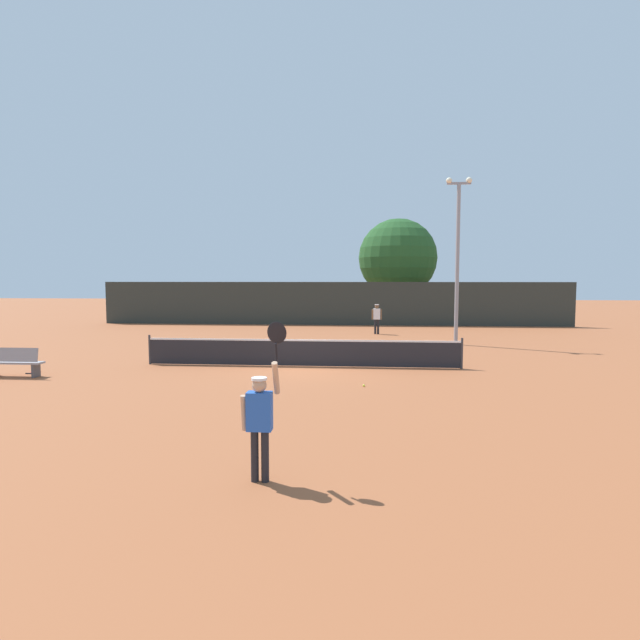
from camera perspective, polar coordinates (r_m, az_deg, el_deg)
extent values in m
plane|color=#9E5633|center=(18.45, -2.02, -5.11)|extent=(120.00, 120.00, 0.00)
cube|color=#232328|center=(18.38, -2.03, -3.65)|extent=(11.12, 0.03, 0.91)
cube|color=white|center=(18.32, -2.03, -2.24)|extent=(11.12, 0.04, 0.06)
cylinder|color=#333338|center=(19.82, -18.22, -3.10)|extent=(0.08, 0.08, 1.07)
cylinder|color=#333338|center=(18.54, 15.33, -3.55)|extent=(0.08, 0.08, 1.07)
cube|color=#2D332D|center=(34.70, 1.29, 1.82)|extent=(31.45, 0.12, 2.89)
cube|color=blue|center=(8.02, -6.67, -9.94)|extent=(0.38, 0.22, 0.59)
sphere|color=tan|center=(7.93, -6.70, -7.12)|extent=(0.23, 0.23, 0.23)
cylinder|color=white|center=(7.91, -6.71, -6.44)|extent=(0.24, 0.24, 0.04)
cylinder|color=black|center=(8.24, -7.19, -14.60)|extent=(0.12, 0.12, 0.80)
cylinder|color=black|center=(8.21, -6.06, -14.67)|extent=(0.12, 0.12, 0.80)
cylinder|color=tan|center=(8.08, -8.36, -10.07)|extent=(0.09, 0.17, 0.56)
cylinder|color=tan|center=(7.95, -4.88, -6.37)|extent=(0.09, 0.32, 0.54)
cylinder|color=black|center=(7.94, -4.82, -3.53)|extent=(0.04, 0.11, 0.28)
ellipsoid|color=black|center=(7.97, -4.76, -1.40)|extent=(0.30, 0.13, 0.36)
cube|color=white|center=(29.16, 6.26, 0.67)|extent=(0.38, 0.22, 0.61)
sphere|color=brown|center=(29.14, 6.27, 1.49)|extent=(0.23, 0.23, 0.23)
cylinder|color=white|center=(29.13, 6.27, 1.68)|extent=(0.25, 0.25, 0.04)
cylinder|color=black|center=(29.22, 6.09, -0.74)|extent=(0.12, 0.12, 0.83)
cylinder|color=black|center=(29.22, 6.41, -0.74)|extent=(0.12, 0.12, 0.83)
cylinder|color=brown|center=(29.16, 5.79, 0.61)|extent=(0.09, 0.17, 0.58)
cylinder|color=brown|center=(29.17, 6.73, 0.60)|extent=(0.09, 0.16, 0.58)
sphere|color=#CCE033|center=(15.07, 4.84, -7.19)|extent=(0.07, 0.07, 0.07)
cylinder|color=black|center=(19.44, -29.31, -5.14)|extent=(0.28, 0.04, 0.04)
ellipsoid|color=red|center=(19.70, -28.79, -5.00)|extent=(0.28, 0.36, 0.04)
cube|color=gray|center=(19.09, -30.55, -4.05)|extent=(1.80, 0.40, 0.06)
cube|color=gray|center=(18.91, -30.90, -3.29)|extent=(1.80, 0.12, 0.44)
cube|color=#4C4C51|center=(18.73, -28.77, -4.84)|extent=(0.08, 0.36, 0.45)
cylinder|color=gray|center=(25.11, 14.86, 5.82)|extent=(0.18, 0.18, 7.44)
cube|color=gray|center=(25.48, 15.04, 14.32)|extent=(1.10, 0.10, 0.10)
sphere|color=#F2EDCC|center=(25.43, 14.02, 14.66)|extent=(0.28, 0.28, 0.28)
sphere|color=#F2EDCC|center=(25.58, 16.07, 14.55)|extent=(0.28, 0.28, 0.28)
cylinder|color=brown|center=(39.71, 8.49, 1.81)|extent=(0.56, 0.56, 2.45)
sphere|color=#235123|center=(39.70, 8.55, 6.76)|extent=(5.89, 5.89, 5.89)
cube|color=navy|center=(42.87, 5.38, 1.20)|extent=(2.38, 4.39, 0.90)
cube|color=#2D333D|center=(42.54, 5.39, 2.21)|extent=(1.95, 2.38, 0.64)
cylinder|color=black|center=(44.29, 4.26, 0.93)|extent=(0.22, 0.60, 0.60)
cylinder|color=black|center=(44.30, 6.46, 0.91)|extent=(0.22, 0.60, 0.60)
cylinder|color=black|center=(41.50, 4.22, 0.68)|extent=(0.22, 0.60, 0.60)
cylinder|color=black|center=(41.51, 6.56, 0.67)|extent=(0.22, 0.60, 0.60)
cube|color=white|center=(41.57, 10.89, 1.03)|extent=(2.32, 4.37, 0.90)
cube|color=#2D333D|center=(41.23, 10.95, 2.07)|extent=(1.91, 2.36, 0.64)
cylinder|color=black|center=(42.90, 9.56, 0.76)|extent=(0.22, 0.60, 0.60)
cylinder|color=black|center=(43.07, 11.82, 0.74)|extent=(0.22, 0.60, 0.60)
cylinder|color=black|center=(40.12, 9.88, 0.49)|extent=(0.22, 0.60, 0.60)
cylinder|color=black|center=(40.30, 12.29, 0.47)|extent=(0.22, 0.60, 0.60)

